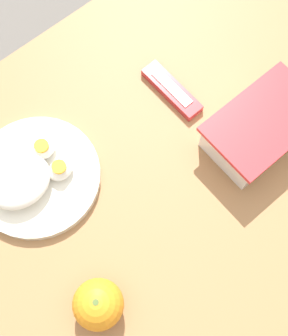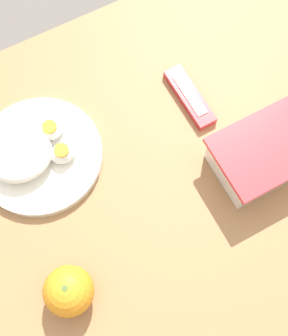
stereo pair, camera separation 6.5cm
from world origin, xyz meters
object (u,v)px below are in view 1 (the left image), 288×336
Objects in this scene: food_container at (261,129)px; candy_bar at (172,90)px; orange_fruit at (98,304)px; rice_plate at (32,177)px.

food_container is 0.20m from candy_bar.
orange_fruit is 0.36× the size of rice_plate.
orange_fruit is (0.45, 0.05, 0.01)m from food_container.
candy_bar is (-0.33, 0.03, -0.01)m from rice_plate.
candy_bar is at bearing -70.73° from food_container.
candy_bar is at bearing 175.39° from rice_plate.
food_container reaches higher than candy_bar.
orange_fruit is at bearing 79.67° from rice_plate.
candy_bar is (0.07, -0.19, -0.02)m from food_container.
candy_bar is (-0.38, -0.24, -0.03)m from orange_fruit.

